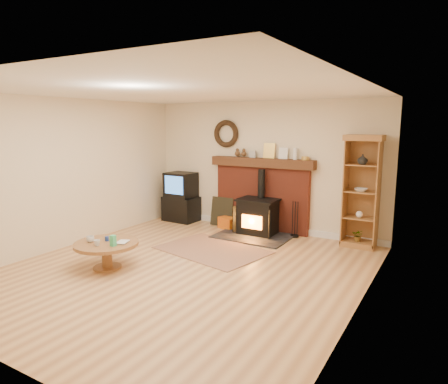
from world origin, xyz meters
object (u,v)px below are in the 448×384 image
Objects in this scene: wood_stove at (257,218)px; coffee_table at (106,247)px; curio_cabinet at (362,191)px; tv_unit at (181,198)px.

coffee_table is (-1.15, -2.81, -0.02)m from wood_stove.
coffee_table is (-3.03, -3.09, -0.66)m from curio_cabinet.
tv_unit is 1.14× the size of coffee_table.
curio_cabinet is (3.86, 0.09, 0.47)m from tv_unit.
wood_stove is 0.71× the size of curio_cabinet.
wood_stove is at bearing -171.46° from curio_cabinet.
curio_cabinet reaches higher than tv_unit.
curio_cabinet is at bearing 45.54° from coffee_table.
wood_stove is 2.01m from curio_cabinet.
tv_unit reaches higher than coffee_table.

